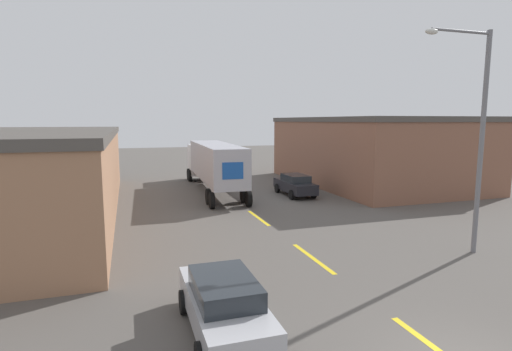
% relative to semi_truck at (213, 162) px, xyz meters
% --- Properties ---
extents(road_centerline, '(0.20, 18.19, 0.01)m').
position_rel_semi_truck_xyz_m(road_centerline, '(0.64, -17.04, -2.36)').
color(road_centerline, yellow).
rests_on(road_centerline, ground_plane).
extents(warehouse_left, '(10.74, 25.90, 5.08)m').
position_rel_semi_truck_xyz_m(warehouse_left, '(-12.55, -5.00, 0.18)').
color(warehouse_left, '#9E7051').
rests_on(warehouse_left, ground_plane).
extents(warehouse_right, '(11.99, 18.60, 5.93)m').
position_rel_semi_truck_xyz_m(warehouse_right, '(14.45, -0.38, 0.60)').
color(warehouse_right, brown).
rests_on(warehouse_right, ground_plane).
extents(semi_truck, '(3.21, 15.15, 3.86)m').
position_rel_semi_truck_xyz_m(semi_truck, '(0.00, 0.00, 0.00)').
color(semi_truck, silver).
rests_on(semi_truck, ground_plane).
extents(parked_car_right_far, '(1.95, 4.69, 1.61)m').
position_rel_semi_truck_xyz_m(parked_car_right_far, '(5.49, -3.94, -1.52)').
color(parked_car_right_far, black).
rests_on(parked_car_right_far, ground_plane).
extents(parked_car_left_near, '(1.95, 4.69, 1.61)m').
position_rel_semi_truck_xyz_m(parked_car_left_near, '(-4.21, -21.68, -1.52)').
color(parked_car_left_near, '#B2B2B7').
rests_on(parked_car_left_near, ground_plane).
extents(street_lamp, '(3.23, 0.32, 9.23)m').
position_rel_semi_truck_xyz_m(street_lamp, '(7.21, -18.48, 2.99)').
color(street_lamp, slate).
rests_on(street_lamp, ground_plane).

